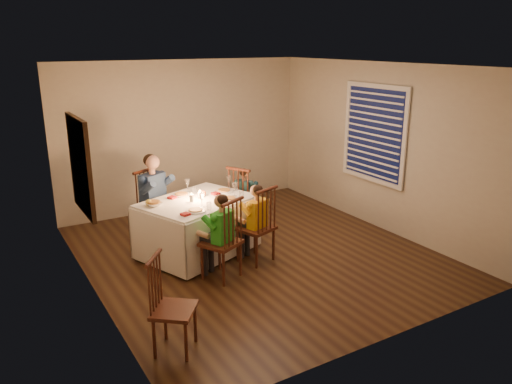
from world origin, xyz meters
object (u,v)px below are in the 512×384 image
chair_near_left (222,277)px  child_yellow (256,260)px  child_green (222,277)px  child_teal (245,231)px  serving_bowl (154,204)px  chair_near_right (256,260)px  chair_extra (176,349)px  chair_end (245,231)px  adult (157,239)px  dining_table (197,215)px  chair_adult (157,239)px

chair_near_left → child_yellow: size_ratio=0.99×
child_green → child_teal: child_green is taller
child_yellow → serving_bowl: size_ratio=5.18×
chair_near_left → serving_bowl: serving_bowl is taller
chair_near_right → chair_extra: 2.21m
chair_end → serving_bowl: size_ratio=5.12×
adult → chair_near_left: bearing=-107.5°
dining_table → serving_bowl: size_ratio=8.58×
child_green → child_yellow: (0.63, 0.22, 0.00)m
dining_table → child_green: (-0.07, -0.87, -0.56)m
child_yellow → child_teal: bearing=-130.9°
adult → child_yellow: 1.68m
chair_near_right → adult: adult is taller
chair_near_left → chair_adult: bearing=-106.4°
chair_end → child_green: 1.65m
child_teal → serving_bowl: bearing=73.7°
chair_adult → child_teal: size_ratio=1.04×
chair_adult → dining_table: bearing=-93.1°
chair_near_left → adult: (-0.27, 1.64, 0.00)m
chair_adult → chair_near_left: 1.66m
chair_near_left → child_green: size_ratio=0.97×
adult → chair_extra: bearing=-133.2°
adult → child_green: size_ratio=1.19×
child_green → adult: bearing=-106.4°
child_green → child_teal: bearing=-155.8°
chair_extra → serving_bowl: bearing=23.9°
dining_table → child_green: 1.04m
chair_end → child_teal: chair_end is taller
chair_adult → chair_near_right: 1.68m
chair_adult → chair_near_right: (0.90, -1.42, 0.00)m
chair_near_left → child_green: bearing=64.4°
chair_near_right → chair_end: size_ratio=1.00×
chair_near_left → chair_extra: 1.60m
dining_table → serving_bowl: serving_bowl is taller
chair_near_left → child_yellow: bearing=173.2°
dining_table → adult: dining_table is taller
chair_adult → child_teal: chair_adult is taller
chair_near_right → serving_bowl: size_ratio=5.12×
adult → serving_bowl: 1.12m
child_teal → serving_bowl: size_ratio=4.91×
chair_adult → child_yellow: (0.90, -1.42, 0.00)m
chair_adult → chair_extra: chair_adult is taller
child_teal → dining_table: bearing=83.2°
chair_extra → chair_near_left: bearing=-4.1°
chair_extra → adult: size_ratio=0.75×
chair_adult → adult: size_ratio=0.81×
dining_table → serving_bowl: 0.65m
chair_end → adult: bearing=45.6°
chair_end → chair_near_left: bearing=111.4°
chair_end → child_yellow: size_ratio=0.99×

